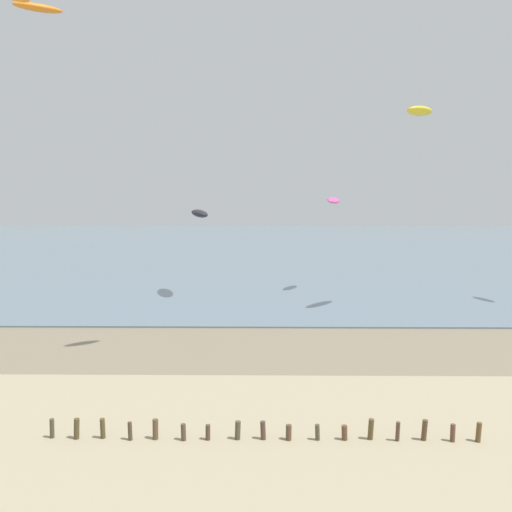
{
  "coord_description": "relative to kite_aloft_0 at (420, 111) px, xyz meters",
  "views": [
    {
      "loc": [
        3.67,
        -6.23,
        9.39
      ],
      "look_at": [
        3.46,
        12.72,
        6.71
      ],
      "focal_mm": 40.37,
      "sensor_mm": 36.0,
      "label": 1
    }
  ],
  "objects": [
    {
      "name": "sea",
      "position": [
        -13.97,
        30.83,
        -13.47
      ],
      "size": [
        160.0,
        70.0,
        0.1
      ],
      "primitive_type": "cube",
      "color": "slate",
      "rests_on": "ground"
    },
    {
      "name": "wet_sand_strip",
      "position": [
        -13.97,
        -8.37,
        -13.51
      ],
      "size": [
        120.0,
        8.4,
        0.01
      ],
      "primitive_type": "cube",
      "color": "#84755B",
      "rests_on": "ground"
    },
    {
      "name": "kite_aloft_4",
      "position": [
        -4.65,
        7.02,
        -6.15
      ],
      "size": [
        1.75,
        2.47,
        0.66
      ],
      "primitive_type": "ellipsoid",
      "rotation": [
        0.45,
        0.0,
        1.13
      ],
      "color": "#E54C99"
    },
    {
      "name": "groyne_mid",
      "position": [
        -10.25,
        -19.22,
        -13.18
      ],
      "size": [
        15.43,
        0.35,
        0.77
      ],
      "color": "#4E422E",
      "rests_on": "ground"
    },
    {
      "name": "kite_aloft_2",
      "position": [
        -15.08,
        5.0,
        -7.05
      ],
      "size": [
        2.11,
        3.74,
        0.74
      ],
      "primitive_type": "ellipsoid",
      "rotation": [
        -0.16,
        0.0,
        4.98
      ],
      "color": "black"
    },
    {
      "name": "kite_aloft_5",
      "position": [
        -25.07,
        0.84,
        6.74
      ],
      "size": [
        3.23,
        2.78,
        0.61
      ],
      "primitive_type": "ellipsoid",
      "rotation": [
        -0.09,
        0.0,
        3.78
      ],
      "color": "orange"
    },
    {
      "name": "kite_aloft_0",
      "position": [
        0.0,
        0.0,
        0.0
      ],
      "size": [
        2.84,
        3.01,
        0.82
      ],
      "primitive_type": "ellipsoid",
      "rotation": [
        0.39,
        0.0,
        3.99
      ],
      "color": "yellow"
    }
  ]
}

